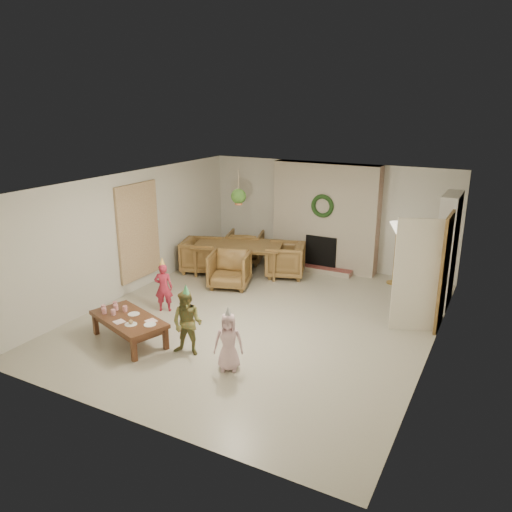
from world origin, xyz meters
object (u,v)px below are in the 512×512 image
Objects in this scene: child_pink at (229,342)px; dining_chair_near at (230,270)px; dining_table at (238,259)px; dining_chair_far at (245,247)px; child_red at (164,287)px; child_plaid at (187,323)px; coffee_table_top at (129,319)px; dining_chair_right at (285,260)px; dining_chair_left at (201,255)px.

dining_chair_near is at bearing 95.32° from child_pink.
dining_chair_far is at bearing 90.00° from dining_table.
child_plaid is (1.39, -1.18, 0.06)m from child_red.
child_plaid reaches higher than dining_chair_far.
dining_chair_near is (0.27, -0.83, 0.04)m from dining_table.
dining_chair_far is 0.95× the size of child_pink.
dining_table is at bearing 90.00° from dining_chair_near.
child_red is at bearing 124.42° from child_pink.
dining_chair_near is 3.46m from child_pink.
coffee_table_top is 1.57× the size of child_pink.
child_red reaches higher than dining_chair_right.
child_plaid reaches higher than child_red.
dining_chair_left is (-0.83, -0.27, 0.04)m from dining_table.
dining_chair_near is 0.81× the size of child_plaid.
dining_chair_left is at bearing 110.91° from child_plaid.
child_plaid is at bearing -167.16° from dining_chair_left.
dining_chair_far is 0.90× the size of child_red.
dining_chair_right is at bearing 38.66° from dining_chair_near.
dining_chair_left is 3.67m from coffee_table_top.
child_pink reaches higher than dining_chair_right.
dining_chair_near is at bearing 90.00° from dining_chair_far.
dining_chair_far is at bearing 113.55° from coffee_table_top.
dining_chair_far is 1.00× the size of dining_chair_left.
dining_chair_left is (-0.56, -1.10, 0.00)m from dining_chair_far.
child_pink is at bearing -77.46° from dining_chair_near.
child_red reaches higher than dining_table.
dining_chair_left is 0.60× the size of coffee_table_top.
child_plaid is 0.82m from child_pink.
child_pink reaches higher than dining_chair_far.
dining_chair_left is 2.35m from child_red.
dining_chair_left is at bearing 103.71° from child_pink.
coffee_table_top is 1.12m from child_plaid.
child_red reaches higher than dining_chair_far.
child_red is (0.66, -2.26, 0.08)m from dining_chair_left.
dining_table is at bearing 90.00° from dining_chair_far.
child_plaid is (2.06, -3.44, 0.14)m from dining_chair_left.
child_pink is (2.03, -3.81, 0.10)m from dining_table.
dining_chair_left reaches higher than dining_table.
child_plaid is (1.11, 0.11, 0.13)m from coffee_table_top.
coffee_table_top is 1.34× the size of child_plaid.
child_pink is (1.92, 0.00, 0.05)m from coffee_table_top.
dining_table is at bearing 110.52° from coffee_table_top.
dining_chair_left is 0.95× the size of child_pink.
dining_chair_near is at bearing -135.00° from dining_chair_left.
coffee_table_top is at bearing 176.89° from dining_chair_left.
dining_chair_near is at bearing 98.34° from child_plaid.
child_red is at bearing -122.62° from dining_chair_near.
dining_chair_far is at bearing 98.24° from child_plaid.
dining_table is 0.88m from dining_chair_near.
dining_chair_far is 1.40m from dining_chair_right.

